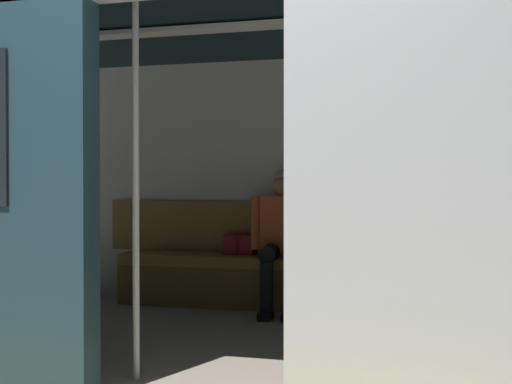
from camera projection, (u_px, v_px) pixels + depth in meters
train_car at (249, 113)px, 4.25m from camera, size 6.40×2.94×2.24m
bench_seat at (294, 269)px, 5.35m from camera, size 3.00×0.44×0.43m
person_seated at (283, 230)px, 5.32m from camera, size 0.55×0.70×1.16m
handbag at (240, 244)px, 5.55m from camera, size 0.26×0.15×0.17m
book at (335, 255)px, 5.35m from camera, size 0.21×0.26×0.03m
grab_pole_door at (136, 182)px, 3.44m from camera, size 0.04×0.04×2.10m
grab_pole_far at (293, 182)px, 3.28m from camera, size 0.04×0.04×2.10m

